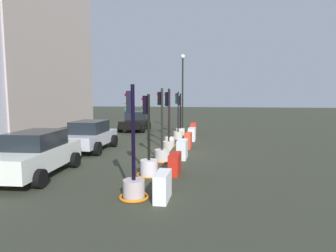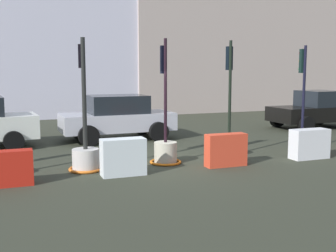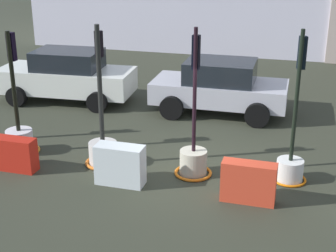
{
  "view_description": "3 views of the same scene",
  "coord_description": "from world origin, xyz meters",
  "px_view_note": "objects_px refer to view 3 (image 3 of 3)",
  "views": [
    {
      "loc": [
        -14.65,
        -2.41,
        3.0
      ],
      "look_at": [
        -0.13,
        -0.22,
        1.42
      ],
      "focal_mm": 30.28,
      "sensor_mm": 36.0,
      "label": 1
    },
    {
      "loc": [
        -4.19,
        -10.87,
        2.54
      ],
      "look_at": [
        0.35,
        0.34,
        0.94
      ],
      "focal_mm": 45.62,
      "sensor_mm": 36.0,
      "label": 2
    },
    {
      "loc": [
        2.21,
        -10.43,
        5.19
      ],
      "look_at": [
        -0.57,
        -0.16,
        1.09
      ],
      "focal_mm": 53.97,
      "sensor_mm": 36.0,
      "label": 3
    }
  ],
  "objects_px": {
    "construction_barrier_1": "(13,154)",
    "construction_barrier_2": "(120,165)",
    "car_silver_hatchback": "(220,87)",
    "traffic_light_2": "(103,145)",
    "construction_barrier_3": "(248,182)",
    "traffic_light_3": "(194,154)",
    "car_white_van": "(67,76)",
    "traffic_light_1": "(19,133)",
    "traffic_light_4": "(291,157)"
  },
  "relations": [
    {
      "from": "traffic_light_2",
      "to": "traffic_light_3",
      "type": "xyz_separation_m",
      "value": [
        2.19,
        0.02,
        0.01
      ]
    },
    {
      "from": "traffic_light_2",
      "to": "construction_barrier_2",
      "type": "relative_size",
      "value": 3.1
    },
    {
      "from": "construction_barrier_1",
      "to": "construction_barrier_2",
      "type": "xyz_separation_m",
      "value": [
        2.65,
        -0.02,
        0.06
      ]
    },
    {
      "from": "traffic_light_1",
      "to": "traffic_light_3",
      "type": "xyz_separation_m",
      "value": [
        4.47,
        -0.09,
        0.0
      ]
    },
    {
      "from": "traffic_light_3",
      "to": "car_white_van",
      "type": "xyz_separation_m",
      "value": [
        -5.14,
        4.24,
        0.32
      ]
    },
    {
      "from": "construction_barrier_3",
      "to": "construction_barrier_1",
      "type": "bearing_deg",
      "value": 179.14
    },
    {
      "from": "traffic_light_2",
      "to": "car_silver_hatchback",
      "type": "height_order",
      "value": "traffic_light_2"
    },
    {
      "from": "construction_barrier_1",
      "to": "car_white_van",
      "type": "bearing_deg",
      "value": 101.67
    },
    {
      "from": "traffic_light_2",
      "to": "traffic_light_4",
      "type": "bearing_deg",
      "value": 3.78
    },
    {
      "from": "traffic_light_4",
      "to": "car_silver_hatchback",
      "type": "relative_size",
      "value": 0.84
    },
    {
      "from": "traffic_light_3",
      "to": "car_white_van",
      "type": "height_order",
      "value": "traffic_light_3"
    },
    {
      "from": "traffic_light_3",
      "to": "traffic_light_4",
      "type": "relative_size",
      "value": 1.0
    },
    {
      "from": "traffic_light_3",
      "to": "traffic_light_1",
      "type": "bearing_deg",
      "value": 178.84
    },
    {
      "from": "construction_barrier_2",
      "to": "construction_barrier_3",
      "type": "distance_m",
      "value": 2.8
    },
    {
      "from": "traffic_light_1",
      "to": "traffic_light_4",
      "type": "height_order",
      "value": "traffic_light_4"
    },
    {
      "from": "traffic_light_2",
      "to": "construction_barrier_1",
      "type": "distance_m",
      "value": 2.08
    },
    {
      "from": "construction_barrier_2",
      "to": "traffic_light_2",
      "type": "bearing_deg",
      "value": 131.21
    },
    {
      "from": "construction_barrier_3",
      "to": "car_white_van",
      "type": "bearing_deg",
      "value": 141.48
    },
    {
      "from": "car_white_van",
      "to": "car_silver_hatchback",
      "type": "bearing_deg",
      "value": 1.22
    },
    {
      "from": "car_white_van",
      "to": "construction_barrier_2",
      "type": "bearing_deg",
      "value": -54.1
    },
    {
      "from": "traffic_light_1",
      "to": "construction_barrier_3",
      "type": "bearing_deg",
      "value": -9.97
    },
    {
      "from": "construction_barrier_3",
      "to": "traffic_light_4",
      "type": "bearing_deg",
      "value": 56.69
    },
    {
      "from": "construction_barrier_1",
      "to": "construction_barrier_3",
      "type": "bearing_deg",
      "value": -0.86
    },
    {
      "from": "traffic_light_1",
      "to": "traffic_light_4",
      "type": "bearing_deg",
      "value": 1.5
    },
    {
      "from": "traffic_light_4",
      "to": "construction_barrier_2",
      "type": "height_order",
      "value": "traffic_light_4"
    },
    {
      "from": "traffic_light_1",
      "to": "car_silver_hatchback",
      "type": "bearing_deg",
      "value": 44.57
    },
    {
      "from": "traffic_light_4",
      "to": "car_silver_hatchback",
      "type": "height_order",
      "value": "traffic_light_4"
    },
    {
      "from": "traffic_light_3",
      "to": "construction_barrier_2",
      "type": "xyz_separation_m",
      "value": [
        -1.44,
        -0.87,
        -0.06
      ]
    },
    {
      "from": "traffic_light_1",
      "to": "construction_barrier_3",
      "type": "relative_size",
      "value": 2.74
    },
    {
      "from": "car_silver_hatchback",
      "to": "traffic_light_2",
      "type": "bearing_deg",
      "value": -114.98
    },
    {
      "from": "traffic_light_4",
      "to": "traffic_light_3",
      "type": "bearing_deg",
      "value": -172.98
    },
    {
      "from": "construction_barrier_2",
      "to": "traffic_light_3",
      "type": "bearing_deg",
      "value": 31.14
    },
    {
      "from": "construction_barrier_1",
      "to": "traffic_light_1",
      "type": "bearing_deg",
      "value": 112.01
    },
    {
      "from": "traffic_light_2",
      "to": "construction_barrier_1",
      "type": "relative_size",
      "value": 2.95
    },
    {
      "from": "traffic_light_3",
      "to": "construction_barrier_2",
      "type": "bearing_deg",
      "value": -148.86
    },
    {
      "from": "construction_barrier_2",
      "to": "car_silver_hatchback",
      "type": "xyz_separation_m",
      "value": [
        1.29,
        5.22,
        0.38
      ]
    },
    {
      "from": "traffic_light_1",
      "to": "car_white_van",
      "type": "height_order",
      "value": "traffic_light_1"
    },
    {
      "from": "traffic_light_2",
      "to": "construction_barrier_2",
      "type": "xyz_separation_m",
      "value": [
        0.74,
        -0.85,
        -0.05
      ]
    },
    {
      "from": "construction_barrier_1",
      "to": "car_white_van",
      "type": "distance_m",
      "value": 5.21
    },
    {
      "from": "traffic_light_2",
      "to": "construction_barrier_2",
      "type": "distance_m",
      "value": 1.13
    },
    {
      "from": "construction_barrier_3",
      "to": "car_white_van",
      "type": "height_order",
      "value": "car_white_van"
    },
    {
      "from": "construction_barrier_1",
      "to": "construction_barrier_3",
      "type": "relative_size",
      "value": 1.01
    },
    {
      "from": "traffic_light_2",
      "to": "construction_barrier_3",
      "type": "height_order",
      "value": "traffic_light_2"
    },
    {
      "from": "traffic_light_2",
      "to": "traffic_light_4",
      "type": "relative_size",
      "value": 0.98
    },
    {
      "from": "construction_barrier_3",
      "to": "traffic_light_1",
      "type": "bearing_deg",
      "value": 170.03
    },
    {
      "from": "construction_barrier_2",
      "to": "construction_barrier_3",
      "type": "relative_size",
      "value": 0.96
    },
    {
      "from": "traffic_light_4",
      "to": "construction_barrier_3",
      "type": "distance_m",
      "value": 1.44
    },
    {
      "from": "car_silver_hatchback",
      "to": "car_white_van",
      "type": "height_order",
      "value": "car_white_van"
    },
    {
      "from": "traffic_light_2",
      "to": "traffic_light_3",
      "type": "distance_m",
      "value": 2.19
    },
    {
      "from": "traffic_light_1",
      "to": "car_silver_hatchback",
      "type": "distance_m",
      "value": 6.07
    }
  ]
}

